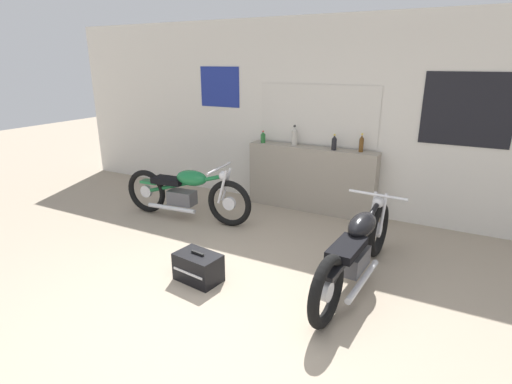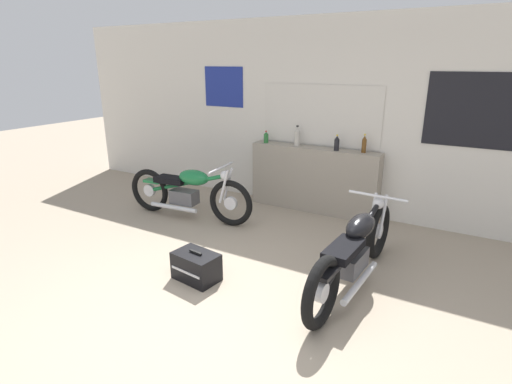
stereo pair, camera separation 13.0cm
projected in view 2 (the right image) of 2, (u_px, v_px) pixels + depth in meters
name	position (u px, v px, depth m)	size (l,w,h in m)	color
ground_plane	(208.00, 329.00, 3.41)	(24.00, 24.00, 0.00)	gray
wall_back	(342.00, 118.00, 5.71)	(10.00, 0.07, 2.80)	silver
sill_counter	(313.00, 179.00, 6.01)	(1.95, 0.28, 0.98)	gray
bottle_leftmost	(266.00, 137.00, 6.18)	(0.07, 0.07, 0.18)	#23662D
bottle_left_center	(297.00, 137.00, 5.95)	(0.08, 0.08, 0.30)	#B7B2A8
bottle_center	(337.00, 143.00, 5.63)	(0.07, 0.07, 0.23)	black
bottle_right_center	(364.00, 144.00, 5.50)	(0.06, 0.06, 0.26)	#5B3814
motorcycle_black	(355.00, 250.00, 3.95)	(0.64, 2.19, 0.81)	black
motorcycle_green	(188.00, 191.00, 5.72)	(2.04, 0.64, 0.83)	black
hard_case_black	(196.00, 266.00, 4.15)	(0.50, 0.37, 0.32)	black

